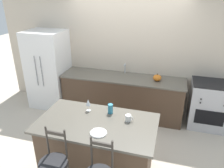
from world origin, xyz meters
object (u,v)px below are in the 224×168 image
Objects in this scene: dinner_plate at (98,133)px; wine_glass at (88,103)px; tumbler_cup at (110,109)px; oven_range at (209,105)px; pumpkin_decoration at (157,78)px; refrigerator at (49,69)px; coffee_mug at (128,118)px.

wine_glass is at bearing 124.19° from dinner_plate.
wine_glass reaches higher than dinner_plate.
tumbler_cup is at bearing 4.20° from wine_glass.
pumpkin_decoration is (-1.06, -0.04, 0.48)m from oven_range.
oven_range is 6.48× the size of tumbler_cup.
refrigerator is 1.86× the size of oven_range.
wine_glass is 1.70× the size of coffee_mug.
wine_glass reaches higher than tumbler_cup.
oven_range reaches higher than dinner_plate.
coffee_mug is at bearing 51.27° from dinner_plate.
oven_range is 1.16m from pumpkin_decoration.
refrigerator is 2.76m from dinner_plate.
refrigerator is at bearing -179.08° from oven_range.
oven_range is at bearing 51.49° from dinner_plate.
coffee_mug is (0.31, 0.39, 0.04)m from dinner_plate.
refrigerator is 9.03× the size of wine_glass.
dinner_plate is 0.53m from tumbler_cup.
tumbler_cup is at bearing 156.47° from coffee_mug.
wine_glass reaches higher than oven_range.
dinner_plate is at bearing -45.82° from refrigerator.
oven_range is at bearing 43.19° from tumbler_cup.
coffee_mug is (-1.31, -1.65, 0.47)m from oven_range.
refrigerator is at bearing 144.58° from coffee_mug.
dinner_plate is at bearing -105.69° from pumpkin_decoration.
dinner_plate is 2.08m from pumpkin_decoration.
refrigerator is 2.42m from tumbler_cup.
wine_glass is at bearing -120.90° from pumpkin_decoration.
dinner_plate is at bearing -128.51° from oven_range.
pumpkin_decoration is at bearing 0.47° from refrigerator.
dinner_plate is (-1.62, -2.03, 0.43)m from oven_range.
refrigerator is 2.48m from pumpkin_decoration.
tumbler_cup is (0.34, 0.03, -0.07)m from wine_glass.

